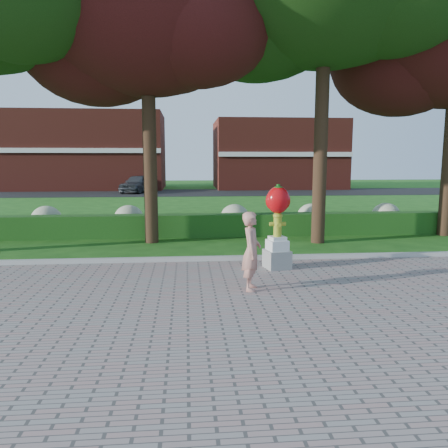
{
  "coord_description": "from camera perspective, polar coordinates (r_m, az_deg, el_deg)",
  "views": [
    {
      "loc": [
        -0.83,
        -8.46,
        2.73
      ],
      "look_at": [
        -0.02,
        1.0,
        1.33
      ],
      "focal_mm": 35.0,
      "sensor_mm": 36.0,
      "label": 1
    }
  ],
  "objects": [
    {
      "name": "ground",
      "position": [
        8.93,
        0.66,
        -9.39
      ],
      "size": [
        100.0,
        100.0,
        0.0
      ],
      "primitive_type": "plane",
      "color": "#1B5014",
      "rests_on": "ground"
    },
    {
      "name": "walkway",
      "position": [
        5.28,
        5.22,
        -22.48
      ],
      "size": [
        40.0,
        14.0,
        0.04
      ],
      "primitive_type": "cube",
      "color": "gray",
      "rests_on": "ground"
    },
    {
      "name": "curb",
      "position": [
        11.79,
        -0.76,
        -4.6
      ],
      "size": [
        40.0,
        0.18,
        0.15
      ],
      "primitive_type": "cube",
      "color": "#ADADA5",
      "rests_on": "ground"
    },
    {
      "name": "lawn_hedge",
      "position": [
        15.65,
        -1.82,
        -0.15
      ],
      "size": [
        24.0,
        0.7,
        0.8
      ],
      "primitive_type": "cube",
      "color": "#134413",
      "rests_on": "ground"
    },
    {
      "name": "hydrangea_row",
      "position": [
        16.66,
        -0.05,
        0.89
      ],
      "size": [
        20.1,
        1.1,
        0.99
      ],
      "color": "#ADB68B",
      "rests_on": "ground"
    },
    {
      "name": "street",
      "position": [
        36.57,
        -3.61,
        4.13
      ],
      "size": [
        50.0,
        8.0,
        0.02
      ],
      "primitive_type": "cube",
      "color": "black",
      "rests_on": "ground"
    },
    {
      "name": "building_left",
      "position": [
        43.44,
        -17.32,
        9.05
      ],
      "size": [
        14.0,
        8.0,
        7.0
      ],
      "primitive_type": "cube",
      "color": "maroon",
      "rests_on": "ground"
    },
    {
      "name": "building_right",
      "position": [
        43.37,
        6.92,
        8.97
      ],
      "size": [
        12.0,
        8.0,
        6.4
      ],
      "primitive_type": "cube",
      "color": "maroon",
      "rests_on": "ground"
    },
    {
      "name": "tree_mid_left",
      "position": [
        15.29,
        -10.5,
        25.66
      ],
      "size": [
        8.25,
        7.04,
        10.69
      ],
      "color": "black",
      "rests_on": "ground"
    },
    {
      "name": "hydrant_sculpture",
      "position": [
        10.83,
        7.02,
        -0.03
      ],
      "size": [
        0.68,
        0.68,
        2.1
      ],
      "rotation": [
        0.0,
        0.0,
        0.22
      ],
      "color": "gray",
      "rests_on": "walkway"
    },
    {
      "name": "woman",
      "position": [
        9.03,
        3.6,
        -3.55
      ],
      "size": [
        0.52,
        0.67,
        1.64
      ],
      "primitive_type": "imported",
      "rotation": [
        0.0,
        0.0,
        1.35
      ],
      "color": "tan",
      "rests_on": "walkway"
    },
    {
      "name": "parked_car",
      "position": [
        37.04,
        -11.16,
        5.21
      ],
      "size": [
        3.1,
        4.71,
        1.49
      ],
      "primitive_type": "imported",
      "rotation": [
        0.0,
        0.0,
        -0.34
      ],
      "color": "#3E4145",
      "rests_on": "street"
    }
  ]
}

